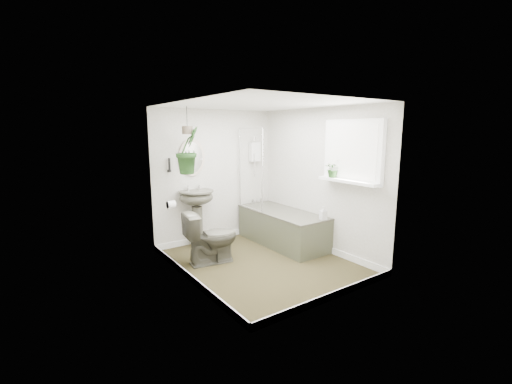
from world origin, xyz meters
TOP-DOWN VIEW (x-y plane):
  - floor at (0.00, 0.00)m, footprint 2.30×2.80m
  - ceiling at (0.00, 0.00)m, footprint 2.30×2.80m
  - wall_back at (0.00, 1.41)m, footprint 2.30×0.02m
  - wall_front at (0.00, -1.41)m, footprint 2.30×0.02m
  - wall_left at (-1.16, 0.00)m, footprint 0.02×2.80m
  - wall_right at (1.16, 0.00)m, footprint 0.02×2.80m
  - skirting at (0.00, 0.00)m, footprint 2.30×2.80m
  - bathtub at (0.80, 0.50)m, footprint 0.72×1.72m
  - bath_screen at (0.47, 0.99)m, footprint 0.04×0.72m
  - shower_box at (0.80, 1.34)m, footprint 0.20×0.10m
  - oval_mirror at (-0.45, 1.37)m, footprint 0.46×0.03m
  - wall_sconce at (-0.85, 1.36)m, footprint 0.04×0.04m
  - toilet_roll_holder at (-1.10, 0.70)m, footprint 0.11×0.11m
  - window_recess at (1.09, -0.70)m, footprint 0.08×1.00m
  - window_sill at (1.02, -0.70)m, footprint 0.18×1.00m
  - window_blinds at (1.04, -0.70)m, footprint 0.01×0.86m
  - toilet at (-0.61, 0.44)m, footprint 0.82×0.54m
  - pedestal_sink at (-0.45, 1.24)m, footprint 0.57×0.49m
  - sill_plant at (1.02, -0.40)m, footprint 0.29×0.27m
  - hanging_plant at (-0.70, 0.95)m, footprint 0.49×0.45m
  - soap_bottle at (0.97, -0.29)m, footprint 0.12×0.12m
  - hanging_pot at (-0.70, 0.95)m, footprint 0.16×0.16m

SIDE VIEW (x-z plane):
  - floor at x=0.00m, z-range -0.02..0.00m
  - skirting at x=0.00m, z-range 0.00..0.10m
  - bathtub at x=0.80m, z-range 0.00..0.58m
  - toilet at x=-0.61m, z-range 0.00..0.79m
  - pedestal_sink at x=-0.45m, z-range 0.00..0.97m
  - soap_bottle at x=0.97m, z-range 0.58..0.79m
  - toilet_roll_holder at x=-1.10m, z-range 0.84..0.96m
  - wall_back at x=0.00m, z-range 0.00..2.30m
  - wall_front at x=0.00m, z-range 0.00..2.30m
  - wall_left at x=-1.16m, z-range 0.00..2.30m
  - wall_right at x=1.16m, z-range 0.00..2.30m
  - window_sill at x=1.02m, z-range 1.21..1.25m
  - bath_screen at x=0.47m, z-range 0.58..1.98m
  - sill_plant at x=1.02m, z-range 1.25..1.52m
  - wall_sconce at x=-0.85m, z-range 1.29..1.51m
  - oval_mirror at x=-0.45m, z-range 1.19..1.81m
  - shower_box at x=0.80m, z-range 1.38..1.73m
  - hanging_plant at x=-0.70m, z-range 1.29..2.01m
  - window_recess at x=1.09m, z-range 1.20..2.10m
  - window_blinds at x=1.04m, z-range 1.27..2.03m
  - hanging_pot at x=-0.70m, z-range 1.89..2.01m
  - ceiling at x=0.00m, z-range 2.30..2.32m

